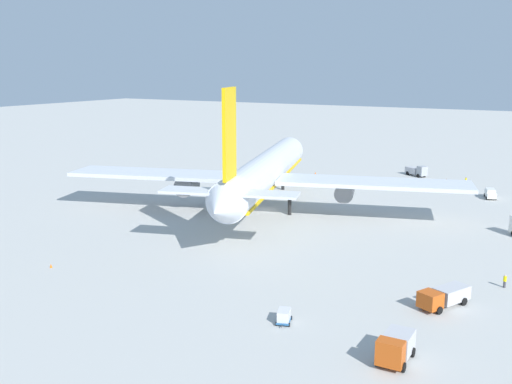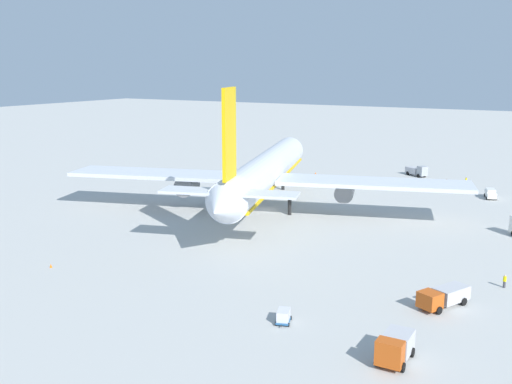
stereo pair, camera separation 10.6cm
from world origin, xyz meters
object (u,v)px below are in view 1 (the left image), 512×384
(baggage_cart_0, at_px, (284,316))
(traffic_cone_0, at_px, (51,266))
(airliner, at_px, (264,173))
(ground_worker_3, at_px, (446,182))
(service_truck_1, at_px, (444,296))
(service_truck_2, at_px, (396,346))
(service_truck_5, at_px, (417,171))
(ground_worker_1, at_px, (466,181))
(ground_worker_0, at_px, (505,281))
(traffic_cone_2, at_px, (315,173))
(service_van, at_px, (490,193))
(ground_worker_4, at_px, (438,186))

(baggage_cart_0, relative_size, traffic_cone_0, 5.52)
(airliner, bearing_deg, ground_worker_3, -30.96)
(traffic_cone_0, bearing_deg, service_truck_1, -75.77)
(service_truck_2, height_order, ground_worker_3, service_truck_2)
(service_truck_1, distance_m, ground_worker_3, 73.18)
(service_truck_5, relative_size, baggage_cart_0, 2.08)
(baggage_cart_0, height_order, ground_worker_1, ground_worker_1)
(service_truck_1, relative_size, service_truck_5, 1.14)
(ground_worker_0, xyz_separation_m, traffic_cone_2, (61.53, 52.38, -0.58))
(airliner, bearing_deg, service_truck_2, -139.59)
(service_van, bearing_deg, traffic_cone_2, 79.21)
(baggage_cart_0, xyz_separation_m, ground_worker_4, (79.51, 1.29, 0.07))
(ground_worker_0, xyz_separation_m, ground_worker_1, (66.43, 16.26, -0.01))
(ground_worker_3, bearing_deg, baggage_cart_0, -179.71)
(service_truck_1, height_order, ground_worker_3, service_truck_1)
(ground_worker_0, bearing_deg, airliner, 65.96)
(ground_worker_3, xyz_separation_m, ground_worker_4, (-5.08, 0.86, 0.01))
(service_van, bearing_deg, traffic_cone_0, 148.65)
(service_truck_5, bearing_deg, ground_worker_4, -149.90)
(ground_worker_3, bearing_deg, service_van, -129.03)
(ground_worker_3, bearing_deg, service_truck_5, 44.77)
(service_truck_1, bearing_deg, service_van, 3.33)
(airliner, xyz_separation_m, ground_worker_0, (-20.06, -44.99, -6.57))
(service_truck_1, bearing_deg, traffic_cone_2, 33.41)
(airliner, relative_size, traffic_cone_0, 134.77)
(baggage_cart_0, distance_m, traffic_cone_2, 90.36)
(traffic_cone_0, distance_m, traffic_cone_2, 83.92)
(ground_worker_4, bearing_deg, traffic_cone_0, 156.52)
(service_truck_2, bearing_deg, airliner, 40.41)
(airliner, xyz_separation_m, ground_worker_3, (41.94, -25.17, -6.58))
(ground_worker_3, height_order, traffic_cone_2, ground_worker_3)
(service_van, xyz_separation_m, traffic_cone_2, (8.26, 43.34, -0.76))
(service_truck_2, xyz_separation_m, ground_worker_1, (91.51, 9.72, -0.63))
(service_truck_5, relative_size, ground_worker_1, 3.78)
(service_truck_5, distance_m, ground_worker_0, 76.90)
(service_truck_5, bearing_deg, service_van, -132.02)
(airliner, distance_m, service_van, 49.35)
(ground_worker_0, xyz_separation_m, traffic_cone_0, (-22.35, 55.11, -0.58))
(ground_worker_1, distance_m, traffic_cone_2, 36.46)
(traffic_cone_2, bearing_deg, service_truck_5, -67.50)
(airliner, xyz_separation_m, service_truck_5, (51.17, -16.02, -6.06))
(ground_worker_3, bearing_deg, service_truck_2, -171.33)
(service_truck_1, height_order, service_truck_5, service_truck_5)
(service_truck_1, distance_m, ground_worker_4, 68.39)
(baggage_cart_0, relative_size, ground_worker_3, 1.81)
(baggage_cart_0, relative_size, ground_worker_0, 1.80)
(service_truck_1, xyz_separation_m, service_van, (63.00, 3.67, -0.23))
(service_truck_5, xyz_separation_m, traffic_cone_2, (-9.70, 23.41, -1.09))
(service_truck_2, bearing_deg, traffic_cone_0, 86.78)
(service_truck_2, relative_size, ground_worker_0, 3.03)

